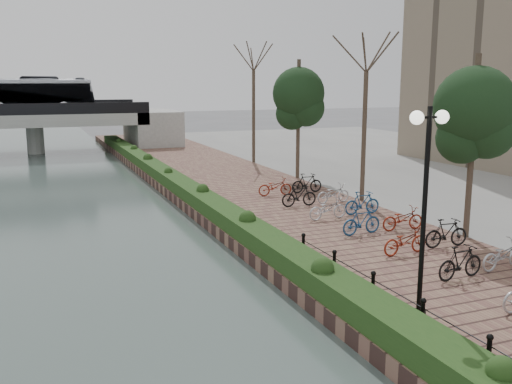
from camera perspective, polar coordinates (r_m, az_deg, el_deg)
promenade at (r=27.12m, az=1.63°, el=-1.37°), size 8.00×75.00×0.50m
hedge at (r=28.22m, az=-6.74°, el=0.19°), size 1.10×56.00×0.60m
chain_fence at (r=12.95m, az=19.10°, el=-13.30°), size 0.10×14.10×0.70m
lamppost at (r=13.70m, az=16.70°, el=2.34°), size 1.02×0.32×5.00m
bicycle_parking at (r=21.85m, az=12.38°, el=-2.70°), size 2.40×17.32×1.00m
street_trees at (r=24.43m, az=14.94°, el=5.07°), size 3.20×37.12×6.80m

